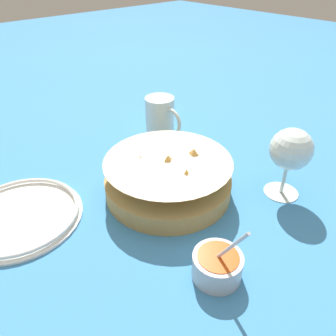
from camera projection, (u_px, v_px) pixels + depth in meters
name	position (u px, v px, depth m)	size (l,w,h in m)	color
ground_plane	(165.00, 187.00, 0.66)	(4.00, 4.00, 0.00)	teal
food_basket	(169.00, 177.00, 0.63)	(0.24, 0.24, 0.09)	#B2894C
sauce_cup	(217.00, 265.00, 0.47)	(0.08, 0.07, 0.12)	#B7B7BC
wine_glass	(291.00, 151.00, 0.59)	(0.08, 0.08, 0.14)	silver
beer_mug	(160.00, 118.00, 0.82)	(0.11, 0.07, 0.10)	silver
side_plate	(20.00, 215.00, 0.58)	(0.22, 0.22, 0.01)	white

